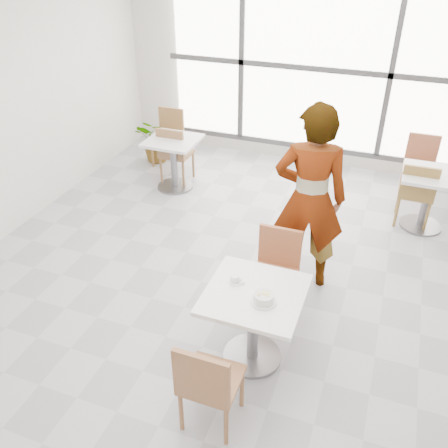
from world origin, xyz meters
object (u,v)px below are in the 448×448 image
(coffee_cup, at_px, (235,279))
(plant_left, at_px, (158,140))
(person, at_px, (310,200))
(bg_chair_left_near, at_px, (174,151))
(chair_near, at_px, (207,382))
(bg_table_right, at_px, (428,193))
(bg_chair_right_far, at_px, (420,162))
(oatmeal_bowl, at_px, (264,298))
(bg_table_left, at_px, (174,157))
(bg_chair_left_far, at_px, (169,133))
(bg_chair_right_near, at_px, (417,191))
(chair_far, at_px, (276,266))
(main_table, at_px, (254,313))

(coffee_cup, relative_size, plant_left, 0.22)
(person, xyz_separation_m, bg_chair_left_near, (-2.28, 1.60, -0.49))
(chair_near, xyz_separation_m, person, (0.27, 2.04, 0.49))
(chair_near, bearing_deg, person, -97.57)
(bg_table_right, bearing_deg, bg_chair_right_far, 98.18)
(person, bearing_deg, bg_chair_left_near, -46.86)
(oatmeal_bowl, height_order, bg_chair_right_far, bg_chair_right_far)
(bg_table_left, height_order, bg_table_right, same)
(bg_table_right, relative_size, bg_chair_left_far, 0.86)
(bg_table_left, relative_size, bg_table_right, 1.00)
(bg_chair_left_near, distance_m, bg_chair_right_near, 3.33)
(person, distance_m, bg_table_right, 2.05)
(oatmeal_bowl, distance_m, bg_chair_right_far, 3.98)
(bg_chair_left_near, bearing_deg, person, 144.93)
(bg_chair_right_far, bearing_deg, chair_far, -112.59)
(bg_chair_left_far, bearing_deg, chair_near, -60.72)
(coffee_cup, relative_size, bg_chair_right_near, 0.18)
(person, distance_m, bg_chair_right_near, 1.95)
(main_table, distance_m, chair_near, 0.79)
(chair_far, xyz_separation_m, bg_table_left, (-2.05, 1.99, -0.01))
(plant_left, bearing_deg, bg_table_left, -49.20)
(main_table, relative_size, chair_far, 0.92)
(oatmeal_bowl, height_order, plant_left, oatmeal_bowl)
(bg_table_right, bearing_deg, main_table, -115.59)
(main_table, relative_size, oatmeal_bowl, 3.81)
(person, xyz_separation_m, bg_table_left, (-2.22, 1.46, -0.50))
(bg_chair_left_far, relative_size, plant_left, 1.21)
(bg_chair_right_far, bearing_deg, coffee_cup, -111.49)
(bg_chair_left_far, bearing_deg, plant_left, -170.49)
(bg_chair_right_near, bearing_deg, bg_chair_right_far, -90.86)
(bg_table_right, bearing_deg, chair_near, -112.05)
(coffee_cup, distance_m, bg_chair_right_far, 3.92)
(coffee_cup, bearing_deg, oatmeal_bowl, -28.68)
(bg_chair_right_near, bearing_deg, main_table, 66.60)
(bg_table_right, height_order, bg_chair_right_far, bg_chair_right_far)
(chair_near, distance_m, oatmeal_bowl, 0.78)
(chair_far, bearing_deg, bg_table_left, 135.85)
(bg_chair_left_far, distance_m, bg_chair_right_near, 3.78)
(bg_table_left, distance_m, bg_chair_left_far, 0.90)
(chair_near, xyz_separation_m, bg_table_right, (1.47, 3.62, -0.01))
(coffee_cup, bearing_deg, bg_table_left, 125.04)
(plant_left, bearing_deg, chair_near, -58.60)
(bg_table_right, relative_size, plant_left, 1.04)
(main_table, height_order, bg_chair_left_near, bg_chair_left_near)
(plant_left, bearing_deg, chair_far, -45.45)
(bg_table_left, xyz_separation_m, bg_chair_left_far, (-0.45, 0.78, 0.01))
(main_table, bearing_deg, bg_chair_right_near, 66.60)
(oatmeal_bowl, relative_size, bg_chair_right_near, 0.24)
(coffee_cup, xyz_separation_m, plant_left, (-2.50, 3.39, -0.42))
(coffee_cup, height_order, bg_table_right, coffee_cup)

